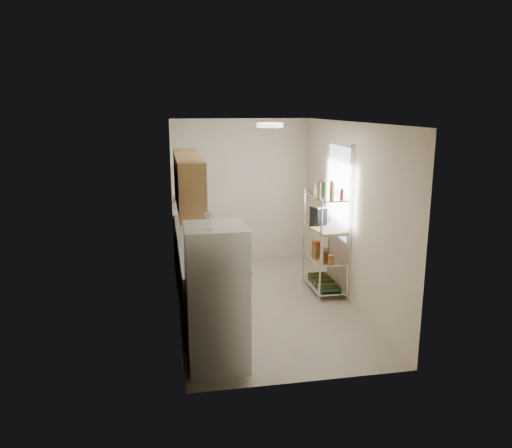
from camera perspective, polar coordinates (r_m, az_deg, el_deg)
The scene contains 16 objects.
room at distance 7.02m, azimuth 1.02°, elevation 0.91°, with size 2.52×4.42×2.62m.
counter_run at distance 7.55m, azimuth -6.55°, elevation -4.96°, with size 0.63×3.51×0.90m.
upper_cabinets at distance 6.90m, azimuth -7.78°, elevation 4.87°, with size 0.33×2.20×0.72m, color #9F7C43.
range_hood at distance 7.76m, azimuth -7.59°, elevation 2.66°, with size 0.50×0.60×0.12m, color #B7BABC.
window at distance 7.64m, azimuth 9.55°, elevation 3.64°, with size 0.06×1.00×1.46m, color white.
bakers_rack at distance 7.60m, azimuth 8.00°, elevation 0.26°, with size 0.45×0.90×1.73m.
ceiling_dome at distance 6.57m, azimuth 1.60°, elevation 11.22°, with size 0.34×0.34×0.06m, color white.
refrigerator at distance 5.48m, azimuth -4.51°, elevation -8.30°, with size 0.65×0.65×1.59m, color white.
wine_glass_a at distance 5.05m, azimuth -5.26°, elevation 0.30°, with size 0.06×0.06×0.18m, color silver, non-canonical shape.
wine_glass_b at distance 5.06m, azimuth -5.65°, elevation 0.29°, with size 0.06×0.06×0.17m, color silver, non-canonical shape.
rice_cooker at distance 7.14m, azimuth -6.51°, elevation -1.35°, with size 0.28×0.28×0.22m, color silver.
frying_pan_large at distance 7.52m, azimuth -6.86°, elevation -1.31°, with size 0.25×0.25×0.04m, color black.
frying_pan_small at distance 7.87m, azimuth -6.50°, elevation -0.64°, with size 0.23×0.23×0.05m, color black.
cutting_board at distance 7.39m, azimuth 8.26°, elevation -0.78°, with size 0.38×0.49×0.03m, color tan.
espresso_machine at distance 7.80m, azimuth 7.14°, elevation 1.00°, with size 0.17×0.25×0.30m, color black.
storage_bag at distance 8.02m, azimuth 6.94°, elevation -2.49°, with size 0.10×0.14×0.15m, color #A43514.
Camera 1 is at (-1.38, -6.72, 2.81)m, focal length 35.00 mm.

